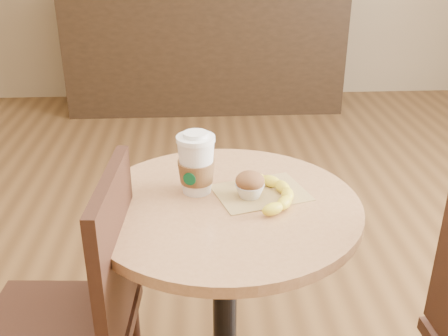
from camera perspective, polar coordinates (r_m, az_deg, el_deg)
The scene contains 7 objects.
cafe_table at distance 1.49m, azimuth 0.09°, elevation -10.79°, with size 0.72×0.72×0.75m.
chair_left at distance 1.45m, azimuth -15.64°, elevation -15.52°, with size 0.42×0.42×0.90m.
service_counter at distance 4.41m, azimuth -2.07°, elevation 13.31°, with size 2.30×0.65×1.04m.
kraft_bag at distance 1.43m, azimuth 4.01°, elevation -2.68°, with size 0.24×0.18×0.00m, color #A2844E.
coffee_cup at distance 1.40m, azimuth -3.03°, elevation 0.26°, with size 0.10×0.11×0.17m.
muffin at distance 1.39m, azimuth 2.83°, elevation -1.82°, with size 0.08×0.08×0.07m.
banana at distance 1.39m, azimuth 5.33°, elevation -2.68°, with size 0.14×0.24×0.03m, color yellow, non-canonical shape.
Camera 1 is at (-0.09, -1.14, 1.41)m, focal length 42.00 mm.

